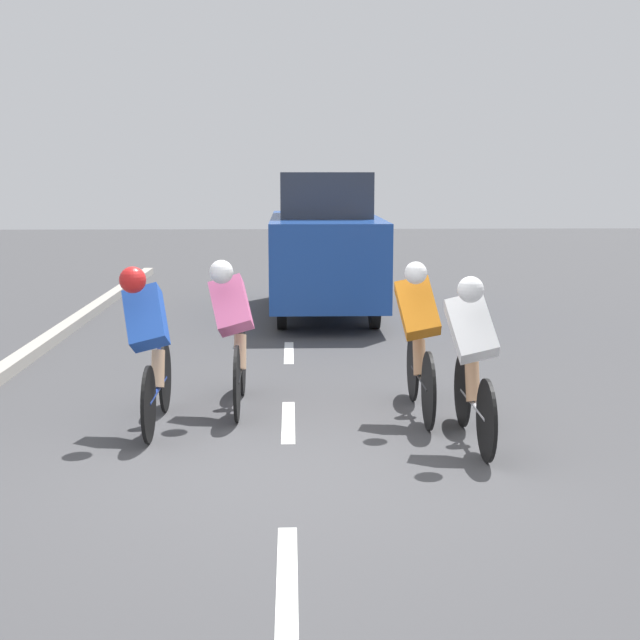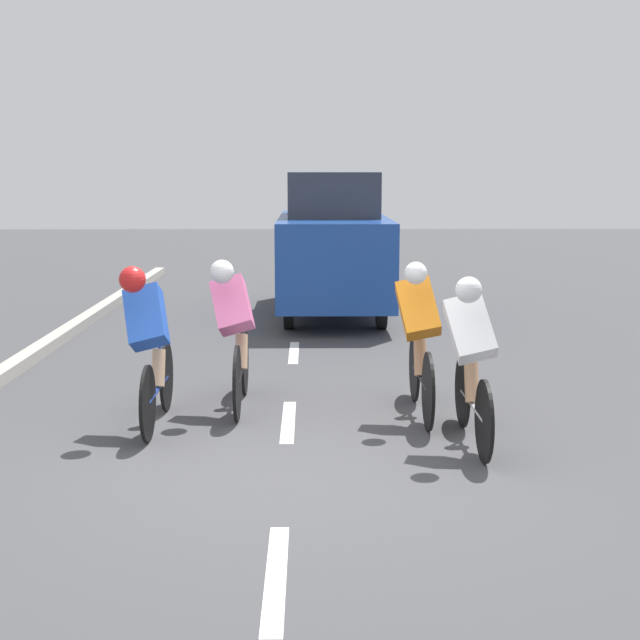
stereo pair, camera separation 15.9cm
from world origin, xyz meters
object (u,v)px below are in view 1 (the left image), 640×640
cyclist_white (472,356)px  cyclist_pink (234,331)px  support_car (325,245)px  cyclist_orange (418,336)px  cyclist_blue (149,342)px

cyclist_white → cyclist_pink: bearing=-31.0°
cyclist_white → support_car: (0.96, -7.11, 0.37)m
cyclist_white → support_car: bearing=-82.3°
cyclist_orange → support_car: 6.23m
cyclist_pink → cyclist_orange: bearing=169.8°
cyclist_white → support_car: size_ratio=0.38×
cyclist_blue → cyclist_pink: cyclist_blue is taller
cyclist_pink → cyclist_white: bearing=149.0°
support_car → cyclist_white: bearing=97.7°
cyclist_orange → support_car: bearing=-84.1°
support_car → cyclist_orange: bearing=95.9°
cyclist_orange → cyclist_pink: 1.76m
cyclist_blue → cyclist_orange: cyclist_orange is taller
cyclist_pink → support_car: bearing=-100.6°
cyclist_orange → cyclist_pink: size_ratio=1.02×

